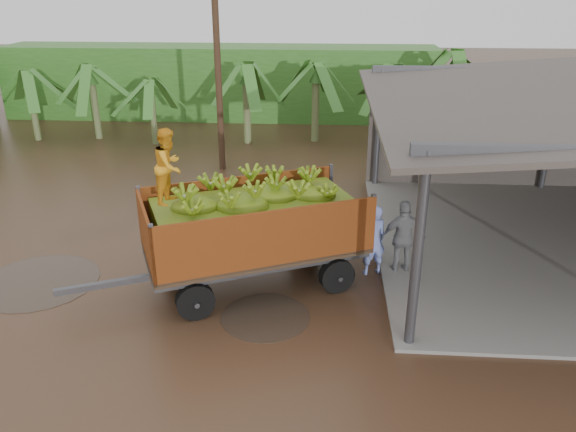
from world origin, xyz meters
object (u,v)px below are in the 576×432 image
(man_grey, at_px, (404,238))
(utility_pole, at_px, (217,51))
(banana_trailer, at_px, (253,225))
(man_blue, at_px, (373,240))

(man_grey, bearing_deg, utility_pole, -61.73)
(banana_trailer, relative_size, man_blue, 3.80)
(man_grey, xyz_separation_m, utility_pole, (-5.85, 7.87, 3.40))
(banana_trailer, bearing_deg, man_grey, -11.95)
(man_blue, relative_size, man_grey, 0.94)
(man_blue, bearing_deg, banana_trailer, -6.57)
(man_blue, relative_size, utility_pole, 0.21)
(banana_trailer, distance_m, man_grey, 3.67)
(man_blue, distance_m, utility_pole, 10.07)
(man_blue, xyz_separation_m, utility_pole, (-5.12, 7.95, 3.46))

